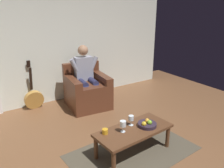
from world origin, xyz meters
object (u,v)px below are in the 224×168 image
Objects in this scene: person_seated at (86,74)px; fruit_bowl at (147,124)px; guitar at (34,98)px; armchair at (87,91)px; coffee_table at (134,132)px; wine_glass_far at (123,124)px; wine_glass_near at (131,119)px; candle_jar at (105,131)px.

person_seated is 4.70× the size of fruit_bowl.
person_seated is at bearing 156.03° from guitar.
guitar reaches higher than fruit_bowl.
person_seated is 1.96m from fruit_bowl.
fruit_bowl is (-0.00, 1.94, -0.28)m from person_seated.
armchair is 1.87m from coffee_table.
armchair is 1.90m from fruit_bowl.
wine_glass_far is at bearing 84.29° from armchair.
coffee_table is 6.92× the size of wine_glass_far.
coffee_table is at bearing 89.63° from person_seated.
person_seated is 1.81m from wine_glass_near.
fruit_bowl is 0.64m from candle_jar.
armchair is at bearing -109.42° from candle_jar.
wine_glass_far is at bearing 104.85° from guitar.
guitar is at bearing -69.79° from wine_glass_near.
wine_glass_far is (0.38, 1.83, 0.17)m from armchair.
wine_glass_far is (0.38, 1.88, -0.20)m from person_seated.
candle_jar is at bearing 76.83° from person_seated.
person_seated is at bearing -101.51° from wine_glass_far.
person_seated is 1.92m from wine_glass_far.
armchair is at bearing -89.72° from fruit_bowl.
person_seated reaches higher than candle_jar.
candle_jar is (0.61, 1.74, 0.09)m from armchair.
person_seated reaches higher than wine_glass_near.
fruit_bowl is (-0.39, 0.07, -0.08)m from wine_glass_far.
guitar is 2.27m from candle_jar.
guitar is at bearing -71.45° from coffee_table.
armchair is 1.11m from guitar.
coffee_table is at bearing 89.62° from armchair.
guitar is 6.46× the size of wine_glass_near.
wine_glass_far is 0.40m from fruit_bowl.
guitar reaches higher than coffee_table.
candle_jar is at bearing -0.89° from wine_glass_near.
person_seated is 8.23× the size of wine_glass_near.
wine_glass_near is at bearing 90.37° from armchair.
armchair reaches higher than candle_jar.
wine_glass_far reaches higher than candle_jar.
guitar is (1.00, -0.44, -0.48)m from person_seated.
guitar is at bearing -75.15° from wine_glass_far.
candle_jar is (0.24, -0.09, -0.08)m from wine_glass_far.
fruit_bowl is 3.33× the size of candle_jar.
candle_jar reaches higher than coffee_table.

